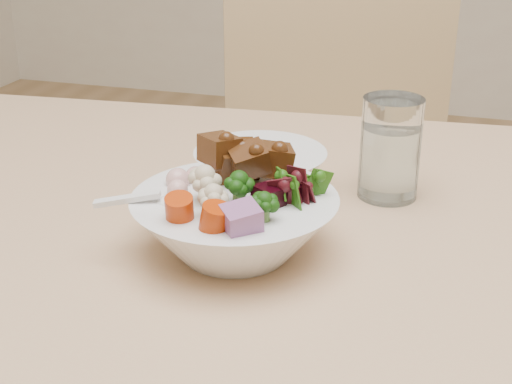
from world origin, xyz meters
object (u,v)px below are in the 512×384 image
Objects in this scene: water_glass at (390,152)px; side_bowl at (260,172)px; chair_far at (345,174)px; food_bowl at (237,220)px.

water_glass is 0.14m from side_bowl.
chair_far is at bearing 103.88° from water_glass.
chair_far is at bearing 89.26° from side_bowl.
water_glass is (0.13, -0.52, 0.24)m from chair_far.
food_bowl reaches higher than side_bowl.
water_glass is at bearing 13.25° from side_bowl.
chair_far is 5.13× the size of food_bowl.
side_bowl is (-0.02, 0.14, -0.01)m from food_bowl.
water_glass reaches higher than food_bowl.
side_bowl is at bearing 97.47° from food_bowl.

